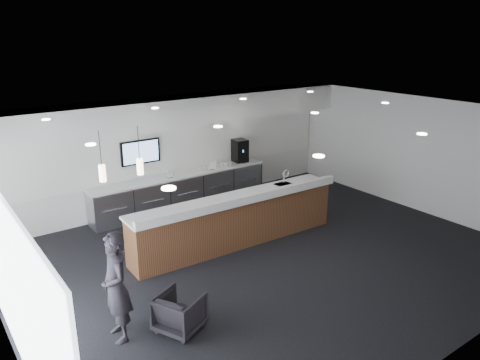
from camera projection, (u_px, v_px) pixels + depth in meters
ground at (267, 258)px, 9.91m from camera, size 10.00×10.00×0.00m
ceiling at (270, 118)px, 8.98m from camera, size 10.00×8.00×0.02m
back_wall at (174, 151)px, 12.52m from camera, size 10.00×0.02×3.00m
right_wall at (416, 154)px, 12.25m from camera, size 0.02×8.00×3.00m
soffit_bulkhead at (180, 111)px, 11.82m from camera, size 10.00×0.90×0.70m
alcove_panel at (174, 148)px, 12.47m from camera, size 9.80×0.06×1.40m
window_blinds_wall at (0, 259)px, 6.67m from camera, size 0.04×7.36×2.55m
back_credenza at (182, 191)px, 12.56m from camera, size 5.06×0.66×0.95m
wall_tv at (140, 152)px, 11.85m from camera, size 1.05×0.08×0.62m
pendant_left at (139, 166)px, 8.49m from camera, size 0.12×0.12×0.30m
pendant_right at (102, 173)px, 8.10m from camera, size 0.12×0.12×0.30m
ceiling_can_lights at (270, 119)px, 8.99m from camera, size 7.00×5.00×0.02m
service_counter at (236, 220)px, 10.40m from camera, size 5.06×0.98×1.49m
coffee_machine at (240, 151)px, 13.48m from camera, size 0.42×0.52×0.65m
info_sign_left at (170, 174)px, 12.07m from camera, size 0.16×0.03×0.22m
info_sign_right at (213, 165)px, 12.78m from camera, size 0.18×0.05×0.24m
armchair at (180, 312)px, 7.47m from camera, size 0.92×0.91×0.63m
lounge_guest at (116, 287)px, 7.10m from camera, size 0.47×0.68×1.78m
cup_0 at (230, 164)px, 13.18m from camera, size 0.10×0.10×0.09m
cup_1 at (226, 165)px, 13.10m from camera, size 0.14×0.14×0.09m
cup_2 at (222, 165)px, 13.02m from camera, size 0.12×0.12×0.09m
cup_3 at (218, 166)px, 12.95m from camera, size 0.13×0.13×0.09m
cup_4 at (213, 167)px, 12.87m from camera, size 0.14×0.14×0.09m
cup_5 at (209, 168)px, 12.79m from camera, size 0.11×0.11×0.09m
cup_6 at (205, 169)px, 12.71m from camera, size 0.14×0.14×0.09m
cup_7 at (200, 170)px, 12.63m from camera, size 0.12×0.12×0.09m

